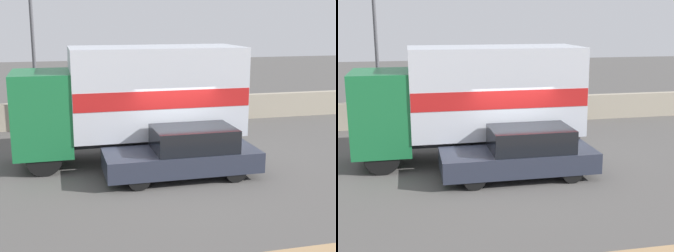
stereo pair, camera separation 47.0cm
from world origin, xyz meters
TOP-DOWN VIEW (x-y plane):
  - ground_plane at (0.00, 0.00)m, footprint 80.00×80.00m
  - stone_wall_backdrop at (0.00, 7.22)m, footprint 60.00×0.35m
  - street_lamp at (-4.25, 6.48)m, footprint 0.56×0.28m
  - box_truck at (-1.01, 2.03)m, footprint 7.19×2.44m
  - car_hatchback at (0.05, -0.09)m, footprint 4.48×1.71m

SIDE VIEW (x-z plane):
  - ground_plane at x=0.00m, z-range 0.00..0.00m
  - stone_wall_backdrop at x=0.00m, z-range 0.00..1.12m
  - car_hatchback at x=0.05m, z-range -0.02..1.46m
  - box_truck at x=-1.01m, z-range 0.22..3.89m
  - street_lamp at x=-4.25m, z-range 0.56..7.94m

